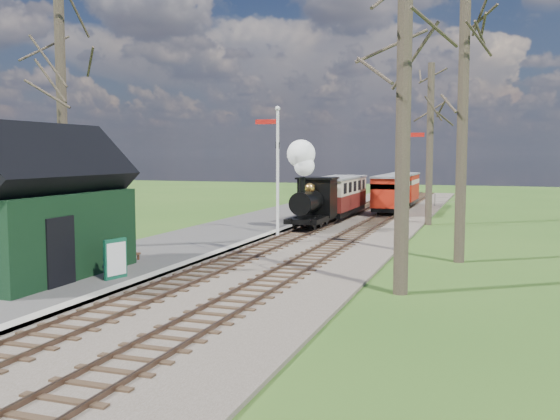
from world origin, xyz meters
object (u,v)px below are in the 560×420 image
(locomotive, at_px, (311,191))
(red_carriage_b, at_px, (403,189))
(semaphore_near, at_px, (276,162))
(person, at_px, (108,259))
(coach, at_px, (339,195))
(red_carriage_a, at_px, (391,193))
(sign_board, at_px, (116,259))
(station_shed, at_px, (40,210))
(bench, at_px, (123,252))
(semaphore_far, at_px, (404,166))

(locomotive, xyz_separation_m, red_carriage_b, (2.61, 15.26, -0.65))
(semaphore_near, distance_m, locomotive, 3.66)
(locomotive, height_order, person, locomotive)
(coach, xyz_separation_m, person, (-2.08, -21.03, -0.72))
(red_carriage_a, relative_size, sign_board, 3.94)
(semaphore_near, xyz_separation_m, red_carriage_b, (3.37, 18.49, -2.19))
(locomotive, bearing_deg, station_shed, -105.71)
(red_carriage_a, distance_m, person, 25.17)
(red_carriage_a, relative_size, person, 4.00)
(station_shed, distance_m, coach, 21.74)
(sign_board, relative_size, bench, 0.89)
(coach, bearing_deg, bench, -100.25)
(locomotive, bearing_deg, sign_board, -97.25)
(locomotive, bearing_deg, coach, 89.89)
(red_carriage_b, distance_m, person, 30.59)
(station_shed, distance_m, sign_board, 2.83)
(station_shed, relative_size, coach, 0.88)
(sign_board, bearing_deg, person, -143.77)
(station_shed, height_order, coach, station_shed)
(red_carriage_b, bearing_deg, person, -98.81)
(semaphore_far, bearing_deg, red_carriage_a, 104.24)
(bench, bearing_deg, coach, 79.75)
(red_carriage_a, height_order, person, red_carriage_a)
(red_carriage_b, xyz_separation_m, person, (-4.68, -30.22, -0.62))
(station_shed, xyz_separation_m, person, (2.21, 0.27, -1.46))
(locomotive, distance_m, bench, 12.77)
(coach, bearing_deg, locomotive, -90.11)
(person, bearing_deg, locomotive, 7.00)
(station_shed, bearing_deg, person, 6.92)
(red_carriage_a, bearing_deg, semaphore_near, -104.54)
(semaphore_near, relative_size, bench, 4.49)
(sign_board, xyz_separation_m, person, (-0.19, -0.14, -0.01))
(semaphore_far, distance_m, locomotive, 5.34)
(bench, xyz_separation_m, person, (1.22, -2.72, 0.24))
(semaphore_near, xyz_separation_m, person, (-1.32, -11.73, -2.82))
(semaphore_near, distance_m, red_carriage_a, 13.60)
(semaphore_far, distance_m, sign_board, 18.85)
(station_shed, xyz_separation_m, red_carriage_a, (6.90, 24.99, -0.84))
(semaphore_far, relative_size, red_carriage_b, 1.18)
(semaphore_far, height_order, red_carriage_a, semaphore_far)
(sign_board, bearing_deg, bench, 118.66)
(semaphore_far, bearing_deg, sign_board, -109.62)
(semaphore_near, height_order, red_carriage_b, semaphore_near)
(locomotive, bearing_deg, red_carriage_a, 75.02)
(station_shed, xyz_separation_m, semaphore_far, (8.67, 18.00, 1.08))
(semaphore_far, xyz_separation_m, person, (-6.46, -17.73, -2.55))
(red_carriage_b, height_order, sign_board, red_carriage_b)
(semaphore_far, distance_m, person, 19.04)
(semaphore_near, relative_size, semaphore_far, 1.09)
(coach, relative_size, red_carriage_a, 1.49)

